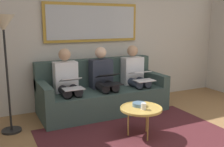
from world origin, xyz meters
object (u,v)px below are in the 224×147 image
Objects in this scene: couch at (102,94)px; cup at (143,106)px; laptop_black at (109,79)px; person_right at (67,82)px; laptop_silver at (72,84)px; standing_lamp at (4,36)px; coffee_table at (141,109)px; person_left at (135,75)px; framed_mirror at (93,23)px; laptop_white at (142,76)px; bowl at (139,104)px; person_middle at (103,78)px.

cup is at bearing 91.95° from couch.
laptop_black is 0.68m from person_right.
laptop_black reaches higher than laptop_silver.
person_right is at bearing -167.67° from standing_lamp.
standing_lamp is at bearing 12.33° from person_right.
person_left reaches higher than coffee_table.
framed_mirror is 4.96× the size of laptop_silver.
laptop_silver is (1.28, -0.00, -0.00)m from laptop_white.
coffee_table is 0.09m from bowl.
laptop_silver is at bearing 90.00° from person_right.
cup is 0.08× the size of person_right.
couch is 1.93× the size of person_middle.
laptop_black is (0.05, -0.92, 0.23)m from coffee_table.
person_left reaches higher than couch.
framed_mirror is 4.91× the size of laptop_white.
person_left is 1.00× the size of person_middle.
laptop_white is at bearing 159.29° from person_middle.
bowl is at bearing 151.65° from standing_lamp.
framed_mirror reaches higher than person_middle.
person_left reaches higher than laptop_white.
person_right is at bearing -60.72° from cup.
person_right reaches higher than coffee_table.
couch is at bearing -173.87° from person_right.
bowl is 1.03m from laptop_white.
person_right is (1.28, 0.00, 0.00)m from person_left.
laptop_white is at bearing 178.87° from standing_lamp.
coffee_table is at bearing 91.89° from framed_mirror.
laptop_white is 0.22× the size of standing_lamp.
cup is 0.24× the size of laptop_black.
couch is 1.30m from framed_mirror.
cup is at bearing 92.54° from laptop_black.
laptop_white is (-0.64, 0.70, -0.92)m from framed_mirror.
couch is 1.22m from coffee_table.
standing_lamp reaches higher than cup.
person_middle reaches higher than laptop_white.
couch is at bearing -88.05° from cup.
bowl is (-0.07, 1.53, -1.11)m from framed_mirror.
bowl is at bearing -98.91° from cup.
laptop_silver is at bearing -0.20° from laptop_white.
bowl is 2.06m from standing_lamp.
laptop_black is 0.64m from laptop_silver.
laptop_silver reaches higher than laptop_white.
couch is 1.93× the size of person_left.
framed_mirror is at bearing -90.00° from laptop_black.
laptop_white is 0.68m from person_middle.
person_left is at bearing 144.48° from framed_mirror.
person_left is 2.33m from standing_lamp.
couch reaches higher than coffee_table.
laptop_silver reaches higher than coffee_table.
standing_lamp is at bearing 5.19° from person_left.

